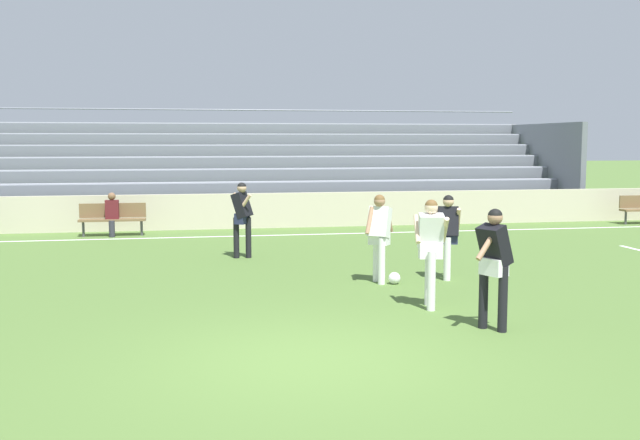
{
  "coord_description": "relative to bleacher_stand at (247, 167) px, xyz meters",
  "views": [
    {
      "loc": [
        -1.43,
        -8.44,
        2.63
      ],
      "look_at": [
        1.33,
        6.6,
        0.97
      ],
      "focal_mm": 41.02,
      "sensor_mm": 36.0,
      "label": 1
    }
  ],
  "objects": [
    {
      "name": "bench_near_bin",
      "position": [
        -4.15,
        -4.85,
        -1.17
      ],
      "size": [
        1.8,
        0.4,
        0.9
      ],
      "color": "brown",
      "rests_on": "ground"
    },
    {
      "name": "soccer_ball",
      "position": [
        1.62,
        -12.9,
        -1.6
      ],
      "size": [
        0.22,
        0.22,
        0.22
      ],
      "primitive_type": "sphere",
      "color": "white",
      "rests_on": "ground"
    },
    {
      "name": "ground_plane",
      "position": [
        -0.69,
        -17.25,
        -1.71
      ],
      "size": [
        160.0,
        160.0,
        0.0
      ],
      "primitive_type": "plane",
      "color": "#4C6B30"
    },
    {
      "name": "bleacher_stand",
      "position": [
        0.0,
        0.0,
        0.0
      ],
      "size": [
        22.54,
        5.97,
        3.85
      ],
      "color": "#9EA3AD",
      "rests_on": "ground"
    },
    {
      "name": "player_dark_wide_right",
      "position": [
        2.74,
        -12.64,
        -0.76
      ],
      "size": [
        0.56,
        0.45,
        1.61
      ],
      "color": "white",
      "rests_on": "ground"
    },
    {
      "name": "spectator_seated",
      "position": [
        -4.15,
        -4.96,
        -1.01
      ],
      "size": [
        0.36,
        0.42,
        1.21
      ],
      "color": "#2D2D38",
      "rests_on": "ground"
    },
    {
      "name": "field_line_sideline",
      "position": [
        -0.69,
        -5.57,
        -1.71
      ],
      "size": [
        44.0,
        0.12,
        0.01
      ],
      "primitive_type": "cube",
      "color": "white",
      "rests_on": "ground"
    },
    {
      "name": "player_dark_dropping_back",
      "position": [
        -0.9,
        -9.37,
        -0.69
      ],
      "size": [
        0.53,
        0.65,
        1.7
      ],
      "color": "black",
      "rests_on": "ground"
    },
    {
      "name": "player_white_overlapping",
      "position": [
        1.37,
        -12.73,
        -0.73
      ],
      "size": [
        0.63,
        0.51,
        1.65
      ],
      "color": "white",
      "rests_on": "ground"
    },
    {
      "name": "player_white_trailing_run",
      "position": [
        1.63,
        -14.86,
        -0.68
      ],
      "size": [
        0.55,
        0.58,
        1.72
      ],
      "color": "white",
      "rests_on": "ground"
    },
    {
      "name": "player_dark_challenging",
      "position": [
        2.05,
        -16.32,
        -0.69
      ],
      "size": [
        0.72,
        0.51,
        1.7
      ],
      "color": "black",
      "rests_on": "ground"
    },
    {
      "name": "sideline_wall",
      "position": [
        -0.69,
        -3.8,
        -1.18
      ],
      "size": [
        48.0,
        0.16,
        1.06
      ],
      "primitive_type": "cube",
      "color": "beige",
      "rests_on": "ground"
    }
  ]
}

